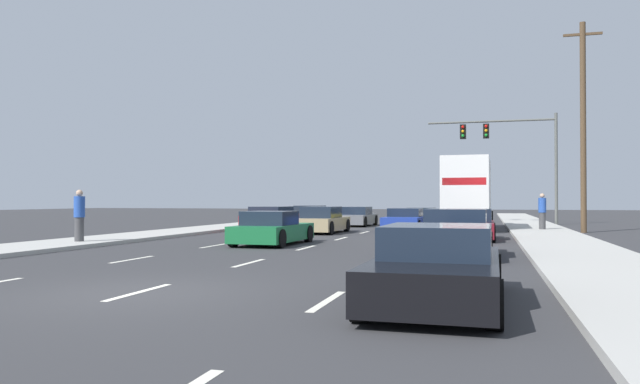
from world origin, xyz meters
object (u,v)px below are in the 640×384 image
Objects in this scene: car_green at (272,229)px; utility_pole_mid at (583,124)px; car_orange at (310,216)px; car_maroon at (472,226)px; box_truck at (468,190)px; car_tan at (322,221)px; car_blue at (405,221)px; car_yellow at (421,217)px; traffic_signal_mast at (502,141)px; pedestrian_mid_block at (542,211)px; car_gray at (357,217)px; car_black at (438,268)px; car_red at (272,219)px; pedestrian_near_corner at (79,215)px; car_navy at (456,235)px.

utility_pole_mid is at bearing 43.34° from car_green.
car_orange is 1.01× the size of car_maroon.
box_truck reaches higher than car_orange.
car_blue is (3.69, 2.81, -0.05)m from car_tan.
box_truck is at bearing -51.37° from car_yellow.
traffic_signal_mast is (1.60, 16.56, 4.99)m from car_maroon.
utility_pole_mid is 4.70m from pedestrian_mid_block.
box_truck is at bearing -21.13° from car_gray.
car_black is at bearing -93.15° from traffic_signal_mast.
car_orange is at bearing 110.49° from car_black.
traffic_signal_mast is (4.96, 4.24, 5.02)m from car_yellow.
car_red is 2.48× the size of pedestrian_near_corner.
traffic_signal_mast is (8.78, 5.33, 5.00)m from car_gray.
car_tan is 8.90m from box_truck.
car_gray is at bearing -164.03° from car_yellow.
pedestrian_mid_block is (16.70, 13.82, -0.02)m from pedestrian_near_corner.
car_gray is at bearing 70.93° from pedestrian_near_corner.
car_blue is 2.39× the size of pedestrian_near_corner.
car_yellow is at bearing 141.04° from pedestrian_mid_block.
car_gray is 1.00× the size of car_tan.
car_navy is at bearing -69.80° from car_gray.
car_maroon is at bearing -115.14° from pedestrian_mid_block.
car_green reaches higher than car_blue.
car_tan is (3.05, -1.25, -0.01)m from car_red.
traffic_signal_mast is at bearing 75.88° from box_truck.
car_blue is 21.67m from car_black.
car_red is 7.56m from car_gray.
box_truck reaches higher than car_tan.
utility_pole_mid is at bearing -18.55° from car_orange.
car_tan is at bearing -159.57° from pedestrian_mid_block.
box_truck is (6.52, 13.31, 1.60)m from car_green.
car_gray is 1.02× the size of car_maroon.
car_red is 6.92m from car_blue.
car_maroon is (7.18, -11.24, 0.02)m from car_gray.
car_red reaches higher than car_blue.
car_tan is 13.72m from utility_pole_mid.
car_blue is 0.53× the size of traffic_signal_mast.
box_truck reaches higher than pedestrian_near_corner.
utility_pole_mid reaches higher than car_green.
box_truck is 1.85× the size of car_black.
traffic_signal_mast is at bearing 56.95° from car_tan.
car_black reaches higher than car_blue.
car_yellow is 28.05m from car_black.
car_tan is at bearing -22.33° from car_red.
pedestrian_near_corner is at bearing -127.99° from car_blue.
car_navy reaches higher than car_green.
car_yellow is at bearing 49.38° from car_red.
car_black reaches higher than car_green.
car_red is 1.09× the size of car_green.
car_blue is (3.43, 10.57, -0.00)m from car_green.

